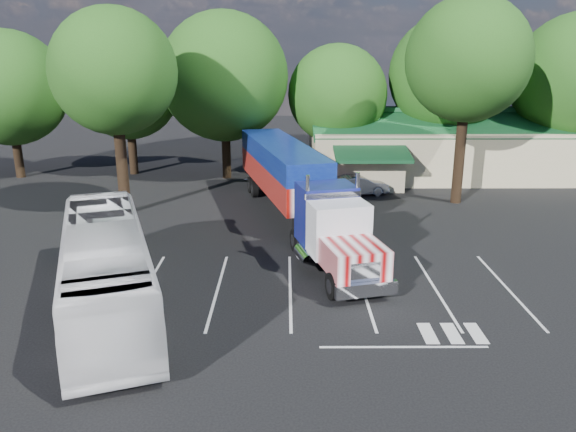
{
  "coord_description": "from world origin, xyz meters",
  "views": [
    {
      "loc": [
        -0.19,
        -28.71,
        10.19
      ],
      "look_at": [
        -0.08,
        -1.43,
        2.0
      ],
      "focal_mm": 35.0,
      "sensor_mm": 36.0,
      "label": 1
    }
  ],
  "objects_px": {
    "semi_truck": "(293,181)",
    "tour_bus": "(106,268)",
    "woman": "(319,230)",
    "bicycle": "(315,198)",
    "silver_sedan": "(358,185)"
  },
  "relations": [
    {
      "from": "bicycle",
      "to": "silver_sedan",
      "type": "distance_m",
      "value": 4.15
    },
    {
      "from": "semi_truck",
      "to": "woman",
      "type": "bearing_deg",
      "value": -84.86
    },
    {
      "from": "bicycle",
      "to": "silver_sedan",
      "type": "relative_size",
      "value": 0.41
    },
    {
      "from": "semi_truck",
      "to": "tour_bus",
      "type": "relative_size",
      "value": 1.67
    },
    {
      "from": "semi_truck",
      "to": "silver_sedan",
      "type": "height_order",
      "value": "semi_truck"
    },
    {
      "from": "bicycle",
      "to": "silver_sedan",
      "type": "xyz_separation_m",
      "value": [
        3.2,
        2.63,
        0.25
      ]
    },
    {
      "from": "tour_bus",
      "to": "silver_sedan",
      "type": "xyz_separation_m",
      "value": [
        12.33,
        18.5,
        -1.11
      ]
    },
    {
      "from": "tour_bus",
      "to": "silver_sedan",
      "type": "relative_size",
      "value": 3.0
    },
    {
      "from": "semi_truck",
      "to": "silver_sedan",
      "type": "distance_m",
      "value": 8.33
    },
    {
      "from": "semi_truck",
      "to": "tour_bus",
      "type": "height_order",
      "value": "semi_truck"
    },
    {
      "from": "semi_truck",
      "to": "silver_sedan",
      "type": "relative_size",
      "value": 5.0
    },
    {
      "from": "semi_truck",
      "to": "bicycle",
      "type": "height_order",
      "value": "semi_truck"
    },
    {
      "from": "bicycle",
      "to": "semi_truck",
      "type": "bearing_deg",
      "value": -125.16
    },
    {
      "from": "bicycle",
      "to": "silver_sedan",
      "type": "bearing_deg",
      "value": 25.85
    },
    {
      "from": "woman",
      "to": "tour_bus",
      "type": "bearing_deg",
      "value": 127.13
    }
  ]
}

